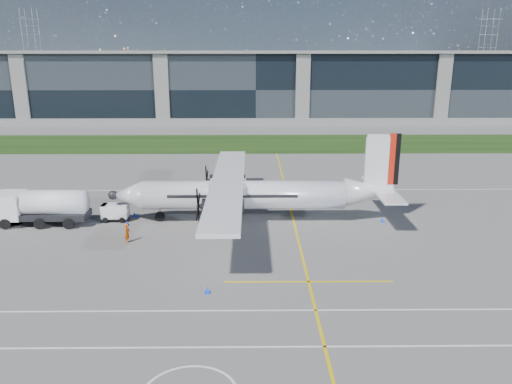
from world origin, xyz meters
The scene contains 18 objects.
ground centered at (0.00, 40.00, 0.00)m, with size 400.00×400.00×0.00m, color #5D5B58.
grass_strip centered at (0.00, 48.00, 0.02)m, with size 400.00×18.00×0.04m, color black.
terminal_building centered at (0.00, 80.00, 7.50)m, with size 120.00×20.00×15.00m, color black.
tree_line centered at (0.00, 140.00, 3.00)m, with size 400.00×6.00×6.00m, color black.
pylon_west centered at (-80.00, 150.00, 15.00)m, with size 9.00×4.60×30.00m, color gray, non-canonical shape.
pylon_east centered at (85.00, 150.00, 15.00)m, with size 9.00×4.60×30.00m, color gray, non-canonical shape.
yellow_taxiway_centerline centered at (3.00, 10.00, 0.01)m, with size 0.20×70.00×0.01m, color yellow.
white_lane_line centered at (0.00, -14.00, 0.01)m, with size 90.00×0.15×0.01m, color white.
turboprop_aircraft centered at (-0.75, 7.08, 4.20)m, with size 27.00×28.00×8.40m, color silver, non-canonical shape.
fuel_tanker_truck centered at (-21.14, 6.29, 1.65)m, with size 8.82×2.87×3.31m, color white, non-canonical shape.
baggage_tug centered at (-14.06, 7.38, 0.79)m, with size 2.63×1.58×1.58m, color silver, non-canonical shape.
ground_crew_person centered at (-11.56, 1.69, 0.96)m, with size 0.78×0.56×1.93m, color #F25907.
safety_cone_tail centered at (11.46, 6.59, 0.25)m, with size 0.36×0.36×0.50m, color #0E30F3.
safety_cone_nose_stbd centered at (-12.49, 8.42, 0.25)m, with size 0.36×0.36×0.50m, color #0E30F3.
safety_cone_portwing centered at (-3.99, -7.63, 0.25)m, with size 0.36×0.36×0.50m, color #0E30F3.
safety_cone_nose_port centered at (-12.64, 5.91, 0.25)m, with size 0.36×0.36×0.50m, color #0E30F3.
safety_cone_fwd centered at (-14.99, 7.59, 0.25)m, with size 0.36×0.36×0.50m, color #0E30F3.
safety_cone_stbdwing centered at (-3.43, 21.45, 0.25)m, with size 0.36×0.36×0.50m, color #0E30F3.
Camera 1 is at (-1.03, -38.05, 15.77)m, focal length 35.00 mm.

